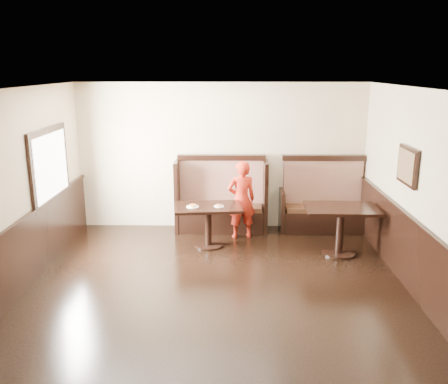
{
  "coord_description": "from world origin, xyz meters",
  "views": [
    {
      "loc": [
        0.19,
        -5.47,
        3.06
      ],
      "look_at": [
        0.07,
        2.35,
        1.0
      ],
      "focal_mm": 38.0,
      "sensor_mm": 36.0,
      "label": 1
    }
  ],
  "objects_px": {
    "child": "(241,200)",
    "booth_main": "(221,203)",
    "table_main": "(208,215)",
    "table_neighbor": "(341,219)",
    "booth_neighbor": "(323,206)"
  },
  "relations": [
    {
      "from": "table_main",
      "to": "child",
      "type": "relative_size",
      "value": 0.85
    },
    {
      "from": "booth_main",
      "to": "table_main",
      "type": "xyz_separation_m",
      "value": [
        -0.21,
        -0.9,
        0.04
      ]
    },
    {
      "from": "booth_main",
      "to": "table_main",
      "type": "distance_m",
      "value": 0.93
    },
    {
      "from": "booth_main",
      "to": "booth_neighbor",
      "type": "height_order",
      "value": "same"
    },
    {
      "from": "booth_neighbor",
      "to": "child",
      "type": "relative_size",
      "value": 1.14
    },
    {
      "from": "booth_neighbor",
      "to": "table_neighbor",
      "type": "height_order",
      "value": "booth_neighbor"
    },
    {
      "from": "booth_main",
      "to": "table_neighbor",
      "type": "height_order",
      "value": "booth_main"
    },
    {
      "from": "table_main",
      "to": "table_neighbor",
      "type": "distance_m",
      "value": 2.25
    },
    {
      "from": "table_main",
      "to": "table_neighbor",
      "type": "relative_size",
      "value": 1.02
    },
    {
      "from": "table_neighbor",
      "to": "child",
      "type": "bearing_deg",
      "value": 155.16
    },
    {
      "from": "booth_neighbor",
      "to": "table_main",
      "type": "xyz_separation_m",
      "value": [
        -2.16,
        -0.9,
        0.09
      ]
    },
    {
      "from": "booth_neighbor",
      "to": "child",
      "type": "xyz_separation_m",
      "value": [
        -1.57,
        -0.44,
        0.24
      ]
    },
    {
      "from": "booth_neighbor",
      "to": "table_main",
      "type": "distance_m",
      "value": 2.34
    },
    {
      "from": "child",
      "to": "booth_main",
      "type": "bearing_deg",
      "value": -62.38
    },
    {
      "from": "table_main",
      "to": "table_neighbor",
      "type": "xyz_separation_m",
      "value": [
        2.22,
        -0.33,
        0.05
      ]
    }
  ]
}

